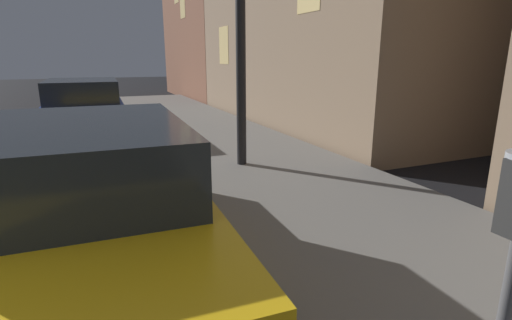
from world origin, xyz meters
TOP-DOWN VIEW (x-y plane):
  - car_yellow_cab at (2.85, 2.09)m, footprint 2.14×4.32m
  - car_blue at (2.85, 8.83)m, footprint 2.07×4.27m
  - building_far at (11.12, 17.74)m, footprint 7.65×8.08m

SIDE VIEW (x-z plane):
  - car_yellow_cab at x=2.85m, z-range 0.00..1.43m
  - car_blue at x=2.85m, z-range 0.00..1.43m
  - building_far at x=11.12m, z-range 0.00..8.70m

